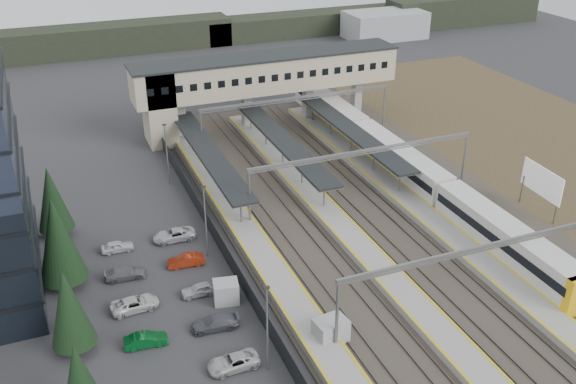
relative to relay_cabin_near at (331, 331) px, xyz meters
name	(u,v)px	position (x,y,z in m)	size (l,w,h in m)	color
ground	(318,292)	(1.93, 6.82, -1.14)	(220.00, 220.00, 0.00)	#2B2B2D
conifer_row	(72,333)	(-20.07, 2.96, 3.70)	(4.42, 49.82, 9.50)	black
car_park	(197,369)	(-11.48, 0.32, -0.53)	(10.68, 44.64, 1.27)	#9F9FA4
lampposts	(231,265)	(-6.07, 8.07, 3.20)	(0.50, 53.25, 8.07)	gray
fence	(236,270)	(-4.57, 11.82, -0.14)	(0.08, 90.00, 2.00)	#26282B
relay_cabin_near	(331,331)	(0.00, 0.00, 0.00)	(2.95, 2.32, 2.27)	#96989B
relay_cabin_far	(226,292)	(-6.52, 8.72, -0.09)	(2.59, 2.29, 2.08)	#96989B
rail_corridor	(379,244)	(11.26, 11.82, -0.85)	(34.00, 90.00, 0.92)	#38352B
canopies	(283,141)	(8.93, 33.82, 2.79)	(23.10, 30.00, 3.28)	black
footbridge	(250,79)	(9.63, 48.82, 6.79)	(40.40, 6.40, 11.20)	tan
gantries	(416,200)	(13.93, 9.82, 4.86)	(28.40, 62.28, 7.17)	gray
train	(400,162)	(21.93, 25.86, 1.01)	(3.00, 62.72, 3.78)	silver
billboard	(542,183)	(31.73, 11.52, 2.77)	(0.47, 6.63, 5.75)	gray
treeline_far	(246,30)	(25.73, 99.10, 1.81)	(170.00, 19.00, 7.00)	black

